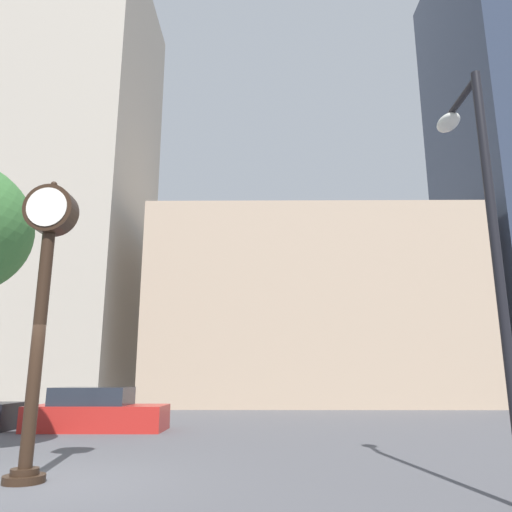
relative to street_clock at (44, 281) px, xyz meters
name	(u,v)px	position (x,y,z in m)	size (l,w,h in m)	color
ground_plane	(32,484)	(0.16, -0.05, -3.26)	(200.00, 200.00, 0.00)	#515156
building_tall_tower	(39,178)	(-11.72, 23.95, 11.90)	(14.24, 12.00, 30.32)	#ADA393
building_storefront_row	(308,314)	(6.87, 23.95, 2.38)	(19.12, 12.00, 11.28)	tan
street_clock	(44,281)	(0.00, 0.00, 0.00)	(0.88, 0.66, 5.12)	black
car_red	(97,412)	(-1.38, 7.82, -2.71)	(4.21, 1.84, 1.32)	red
street_lamp_right	(479,208)	(7.14, -1.22, 0.91)	(0.36, 1.57, 6.26)	black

